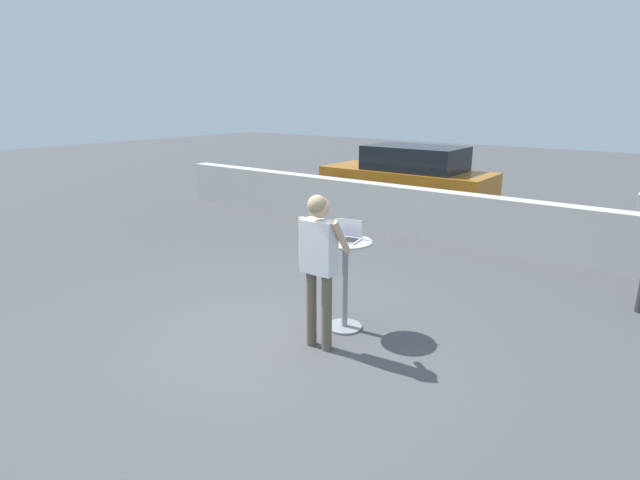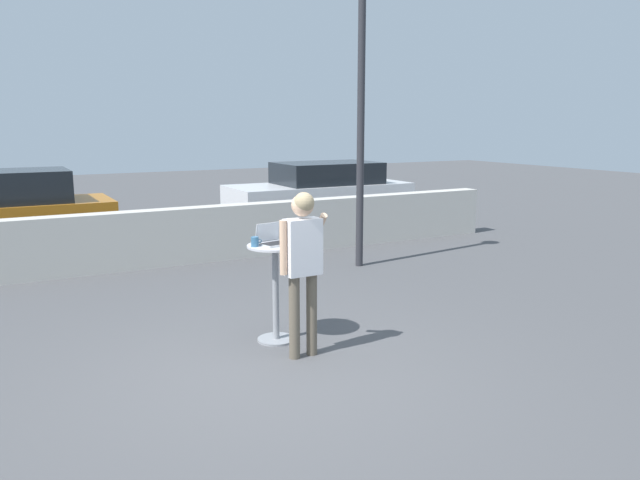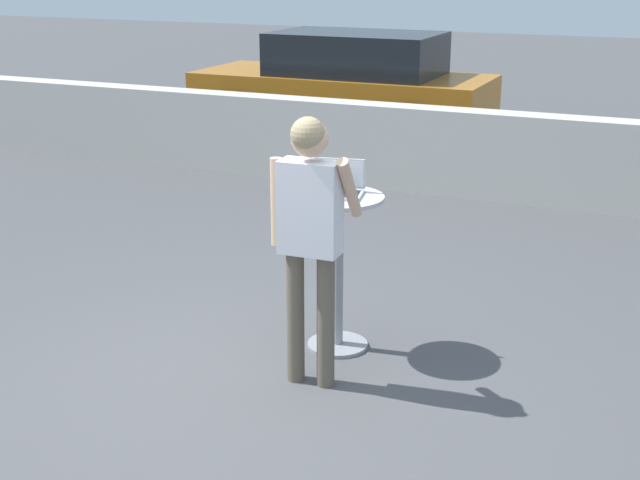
{
  "view_description": "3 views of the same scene",
  "coord_description": "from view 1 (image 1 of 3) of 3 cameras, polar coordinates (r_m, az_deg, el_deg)",
  "views": [
    {
      "loc": [
        3.44,
        -3.6,
        2.61
      ],
      "look_at": [
        0.4,
        0.45,
        1.16
      ],
      "focal_mm": 28.0,
      "sensor_mm": 36.0,
      "label": 1
    },
    {
      "loc": [
        -2.27,
        -5.05,
        2.34
      ],
      "look_at": [
        0.68,
        0.29,
        1.19
      ],
      "focal_mm": 35.0,
      "sensor_mm": 36.0,
      "label": 2
    },
    {
      "loc": [
        2.54,
        -4.29,
        2.58
      ],
      "look_at": [
        0.55,
        0.31,
        0.94
      ],
      "focal_mm": 50.0,
      "sensor_mm": 36.0,
      "label": 3
    }
  ],
  "objects": [
    {
      "name": "ground_plane",
      "position": [
        5.62,
        -6.11,
        -11.78
      ],
      "size": [
        50.0,
        50.0,
        0.0
      ],
      "primitive_type": "plane",
      "color": "#4C4C4F"
    },
    {
      "name": "cafe_table",
      "position": [
        5.71,
        2.88,
        -3.93
      ],
      "size": [
        0.6,
        0.6,
        1.07
      ],
      "color": "gray",
      "rests_on": "ground_plane"
    },
    {
      "name": "parked_car_near_street",
      "position": [
        12.31,
        10.08,
        7.19
      ],
      "size": [
        4.1,
        1.77,
        1.51
      ],
      "color": "#B76B19",
      "rests_on": "ground_plane"
    },
    {
      "name": "laptop",
      "position": [
        5.61,
        3.08,
        0.47
      ],
      "size": [
        0.35,
        0.33,
        0.22
      ],
      "color": "#B7BABF",
      "rests_on": "cafe_table"
    },
    {
      "name": "coffee_mug",
      "position": [
        5.71,
        1.2,
        0.82
      ],
      "size": [
        0.12,
        0.08,
        0.1
      ],
      "color": "#336084",
      "rests_on": "cafe_table"
    },
    {
      "name": "standing_person",
      "position": [
        5.13,
        -0.13,
        -1.58
      ],
      "size": [
        0.51,
        0.38,
        1.68
      ],
      "color": "brown",
      "rests_on": "ground_plane"
    },
    {
      "name": "pavement_kerb",
      "position": [
        9.56,
        14.91,
        2.5
      ],
      "size": [
        14.05,
        0.35,
        0.94
      ],
      "color": "beige",
      "rests_on": "ground_plane"
    }
  ]
}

